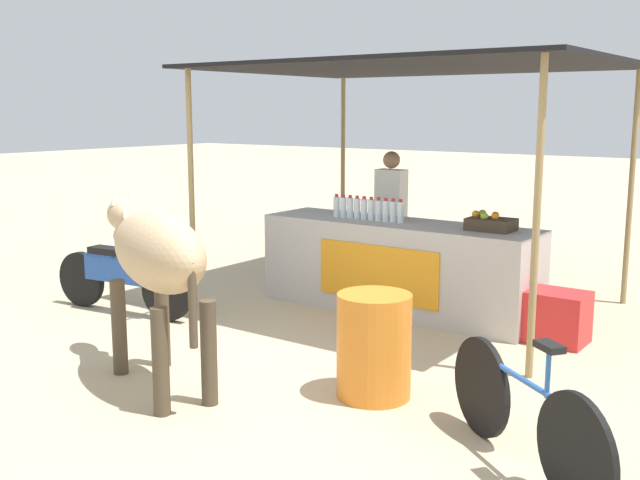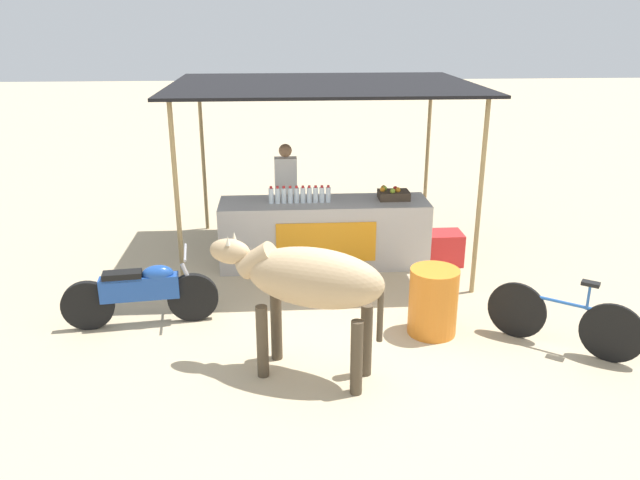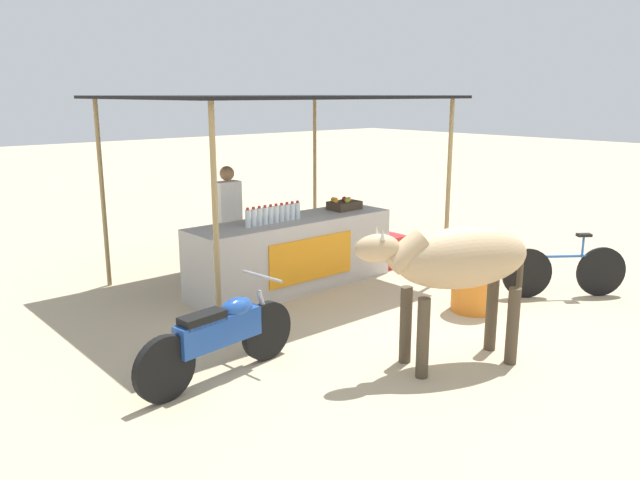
{
  "view_description": "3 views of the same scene",
  "coord_description": "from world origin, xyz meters",
  "px_view_note": "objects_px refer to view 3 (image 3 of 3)",
  "views": [
    {
      "loc": [
        3.9,
        -4.58,
        2.13
      ],
      "look_at": [
        -0.06,
        0.88,
        0.95
      ],
      "focal_mm": 42.0,
      "sensor_mm": 36.0,
      "label": 1
    },
    {
      "loc": [
        -0.64,
        -6.37,
        3.47
      ],
      "look_at": [
        -0.13,
        1.14,
        0.76
      ],
      "focal_mm": 35.0,
      "sensor_mm": 36.0,
      "label": 2
    },
    {
      "loc": [
        -5.14,
        -4.29,
        2.61
      ],
      "look_at": [
        -0.22,
        1.37,
        0.85
      ],
      "focal_mm": 35.0,
      "sensor_mm": 36.0,
      "label": 3
    }
  ],
  "objects_px": {
    "fruit_crate": "(344,205)",
    "cow": "(456,263)",
    "motorcycle_parked": "(221,335)",
    "bicycle_leaning": "(565,271)",
    "cooler_box": "(384,251)",
    "stall_counter": "(293,253)",
    "vendor_behind_counter": "(229,224)",
    "water_barrel": "(475,280)"
  },
  "relations": [
    {
      "from": "bicycle_leaning",
      "to": "stall_counter",
      "type": "bearing_deg",
      "value": 132.18
    },
    {
      "from": "water_barrel",
      "to": "cooler_box",
      "type": "bearing_deg",
      "value": 73.27
    },
    {
      "from": "cow",
      "to": "cooler_box",
      "type": "bearing_deg",
      "value": 54.04
    },
    {
      "from": "fruit_crate",
      "to": "vendor_behind_counter",
      "type": "height_order",
      "value": "vendor_behind_counter"
    },
    {
      "from": "stall_counter",
      "to": "water_barrel",
      "type": "bearing_deg",
      "value": -63.82
    },
    {
      "from": "stall_counter",
      "to": "vendor_behind_counter",
      "type": "relative_size",
      "value": 1.82
    },
    {
      "from": "cooler_box",
      "to": "motorcycle_parked",
      "type": "distance_m",
      "value": 4.34
    },
    {
      "from": "stall_counter",
      "to": "water_barrel",
      "type": "distance_m",
      "value": 2.47
    },
    {
      "from": "motorcycle_parked",
      "to": "bicycle_leaning",
      "type": "xyz_separation_m",
      "value": [
        4.69,
        -0.89,
        -0.08
      ]
    },
    {
      "from": "cooler_box",
      "to": "vendor_behind_counter",
      "type": "bearing_deg",
      "value": 159.38
    },
    {
      "from": "fruit_crate",
      "to": "bicycle_leaning",
      "type": "bearing_deg",
      "value": -62.59
    },
    {
      "from": "stall_counter",
      "to": "cooler_box",
      "type": "relative_size",
      "value": 5.0
    },
    {
      "from": "cow",
      "to": "motorcycle_parked",
      "type": "xyz_separation_m",
      "value": [
        -1.89,
        1.22,
        -0.61
      ]
    },
    {
      "from": "fruit_crate",
      "to": "motorcycle_parked",
      "type": "height_order",
      "value": "fruit_crate"
    },
    {
      "from": "vendor_behind_counter",
      "to": "stall_counter",
      "type": "bearing_deg",
      "value": -54.63
    },
    {
      "from": "vendor_behind_counter",
      "to": "motorcycle_parked",
      "type": "height_order",
      "value": "vendor_behind_counter"
    },
    {
      "from": "vendor_behind_counter",
      "to": "bicycle_leaning",
      "type": "distance_m",
      "value": 4.55
    },
    {
      "from": "vendor_behind_counter",
      "to": "cow",
      "type": "bearing_deg",
      "value": -87.63
    },
    {
      "from": "cow",
      "to": "fruit_crate",
      "type": "bearing_deg",
      "value": 65.58
    },
    {
      "from": "fruit_crate",
      "to": "water_barrel",
      "type": "distance_m",
      "value": 2.36
    },
    {
      "from": "vendor_behind_counter",
      "to": "cow",
      "type": "relative_size",
      "value": 0.91
    },
    {
      "from": "cooler_box",
      "to": "motorcycle_parked",
      "type": "xyz_separation_m",
      "value": [
        -4.0,
        -1.68,
        0.19
      ]
    },
    {
      "from": "cow",
      "to": "bicycle_leaning",
      "type": "xyz_separation_m",
      "value": [
        2.8,
        0.33,
        -0.69
      ]
    },
    {
      "from": "water_barrel",
      "to": "bicycle_leaning",
      "type": "distance_m",
      "value": 1.41
    },
    {
      "from": "bicycle_leaning",
      "to": "motorcycle_parked",
      "type": "bearing_deg",
      "value": 169.26
    },
    {
      "from": "water_barrel",
      "to": "cow",
      "type": "bearing_deg",
      "value": -151.89
    },
    {
      "from": "fruit_crate",
      "to": "bicycle_leaning",
      "type": "xyz_separation_m",
      "value": [
        1.41,
        -2.73,
        -0.68
      ]
    },
    {
      "from": "fruit_crate",
      "to": "stall_counter",
      "type": "bearing_deg",
      "value": -176.92
    },
    {
      "from": "motorcycle_parked",
      "to": "vendor_behind_counter",
      "type": "bearing_deg",
      "value": 55.57
    },
    {
      "from": "fruit_crate",
      "to": "cow",
      "type": "bearing_deg",
      "value": -114.42
    },
    {
      "from": "vendor_behind_counter",
      "to": "cooler_box",
      "type": "bearing_deg",
      "value": -20.62
    },
    {
      "from": "water_barrel",
      "to": "fruit_crate",
      "type": "bearing_deg",
      "value": 92.06
    },
    {
      "from": "stall_counter",
      "to": "cow",
      "type": "distance_m",
      "value": 3.07
    },
    {
      "from": "fruit_crate",
      "to": "cow",
      "type": "distance_m",
      "value": 3.35
    },
    {
      "from": "stall_counter",
      "to": "fruit_crate",
      "type": "bearing_deg",
      "value": 3.08
    },
    {
      "from": "motorcycle_parked",
      "to": "water_barrel",
      "type": "bearing_deg",
      "value": -7.33
    },
    {
      "from": "fruit_crate",
      "to": "cow",
      "type": "xyz_separation_m",
      "value": [
        -1.39,
        -3.05,
        0.0
      ]
    },
    {
      "from": "vendor_behind_counter",
      "to": "motorcycle_parked",
      "type": "xyz_separation_m",
      "value": [
        -1.74,
        -2.53,
        -0.42
      ]
    },
    {
      "from": "cow",
      "to": "bicycle_leaning",
      "type": "bearing_deg",
      "value": 6.64
    },
    {
      "from": "cow",
      "to": "motorcycle_parked",
      "type": "bearing_deg",
      "value": 147.29
    },
    {
      "from": "stall_counter",
      "to": "vendor_behind_counter",
      "type": "distance_m",
      "value": 0.99
    },
    {
      "from": "fruit_crate",
      "to": "bicycle_leaning",
      "type": "relative_size",
      "value": 0.32
    }
  ]
}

